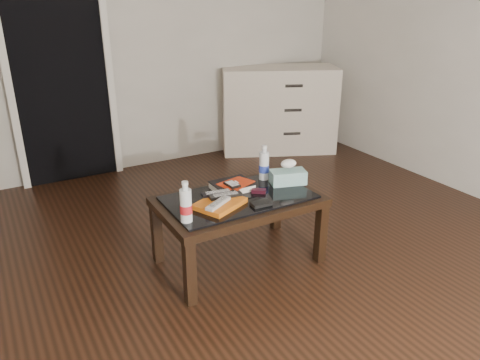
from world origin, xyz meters
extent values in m
plane|color=black|center=(0.00, 0.00, 0.00)|extent=(5.00, 5.00, 0.00)
plane|color=beige|center=(0.00, 2.50, 1.35)|extent=(5.00, 0.00, 5.00)
cube|color=black|center=(-0.40, 2.47, 1.00)|extent=(0.80, 0.05, 2.00)
cube|color=silver|center=(-0.82, 2.44, 1.00)|extent=(0.06, 0.04, 2.04)
cube|color=silver|center=(0.02, 2.44, 1.00)|extent=(0.06, 0.04, 2.04)
cube|color=black|center=(-0.22, 0.18, 0.20)|extent=(0.06, 0.06, 0.40)
cube|color=black|center=(0.70, 0.18, 0.20)|extent=(0.06, 0.06, 0.40)
cube|color=black|center=(-0.22, 0.70, 0.20)|extent=(0.06, 0.06, 0.40)
cube|color=black|center=(0.70, 0.70, 0.20)|extent=(0.06, 0.06, 0.40)
cube|color=black|center=(0.24, 0.44, 0.43)|extent=(1.00, 0.60, 0.05)
cube|color=black|center=(0.24, 0.44, 0.46)|extent=(0.90, 0.50, 0.01)
cube|color=beige|center=(1.74, 2.23, 0.45)|extent=(1.30, 0.95, 0.90)
cylinder|color=black|center=(1.74, 1.97, 0.25)|extent=(0.18, 0.11, 0.04)
cylinder|color=black|center=(1.74, 1.97, 0.50)|extent=(0.18, 0.11, 0.04)
cylinder|color=black|center=(1.74, 1.97, 0.75)|extent=(0.18, 0.11, 0.04)
cube|color=#CA5F13|center=(0.07, 0.38, 0.48)|extent=(0.34, 0.31, 0.03)
cube|color=#B0B1B5|center=(0.04, 0.34, 0.50)|extent=(0.20, 0.14, 0.02)
cube|color=black|center=(0.13, 0.42, 0.50)|extent=(0.20, 0.07, 0.02)
cube|color=black|center=(0.11, 0.47, 0.50)|extent=(0.20, 0.08, 0.02)
cube|color=black|center=(0.25, 0.56, 0.48)|extent=(0.25, 0.20, 0.05)
cube|color=#B7280C|center=(0.26, 0.54, 0.51)|extent=(0.22, 0.18, 0.01)
cube|color=black|center=(0.22, 0.51, 0.52)|extent=(0.07, 0.11, 0.02)
cube|color=black|center=(0.38, 0.43, 0.47)|extent=(0.10, 0.09, 0.02)
cube|color=black|center=(0.29, 0.27, 0.47)|extent=(0.12, 0.08, 0.02)
cylinder|color=silver|center=(-0.18, 0.30, 0.58)|extent=(0.07, 0.07, 0.24)
cylinder|color=silver|center=(0.53, 0.61, 0.58)|extent=(0.08, 0.08, 0.24)
cube|color=teal|center=(0.62, 0.46, 0.51)|extent=(0.26, 0.18, 0.09)
camera|label=1|loc=(-1.07, -1.87, 1.66)|focal=35.00mm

